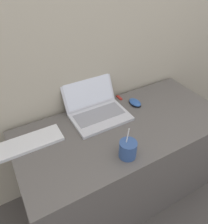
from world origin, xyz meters
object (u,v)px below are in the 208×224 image
object	(u,v)px
drink_cup	(128,149)
usb_stick	(119,98)
computer_mouse	(135,103)
laptop	(96,107)
external_keyboard	(27,143)

from	to	relation	value
drink_cup	usb_stick	world-z (taller)	drink_cup
usb_stick	computer_mouse	bearing A→B (deg)	-64.47
laptop	usb_stick	bearing A→B (deg)	18.08
external_keyboard	usb_stick	xyz separation A→B (m)	(0.72, 0.14, -0.01)
drink_cup	usb_stick	bearing A→B (deg)	61.78
drink_cup	external_keyboard	size ratio (longest dim) A/B	0.46
external_keyboard	usb_stick	world-z (taller)	external_keyboard
laptop	external_keyboard	world-z (taller)	laptop
external_keyboard	laptop	bearing A→B (deg)	7.48
computer_mouse	drink_cup	bearing A→B (deg)	-130.70
external_keyboard	computer_mouse	bearing A→B (deg)	1.58
computer_mouse	usb_stick	xyz separation A→B (m)	(-0.06, 0.12, -0.01)
computer_mouse	usb_stick	world-z (taller)	computer_mouse
laptop	external_keyboard	bearing A→B (deg)	-172.52
external_keyboard	usb_stick	distance (m)	0.73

